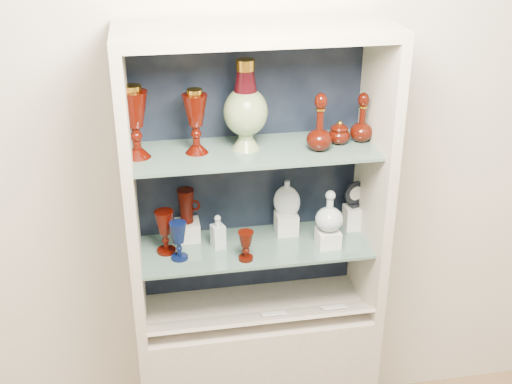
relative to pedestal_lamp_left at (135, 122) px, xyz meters
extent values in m
cube|color=white|center=(0.44, 0.20, -0.21)|extent=(3.50, 0.02, 2.80)
cube|color=#BDB39F|center=(0.44, -0.02, -1.23)|extent=(1.00, 0.40, 0.75)
cube|color=black|center=(0.44, 0.17, -0.28)|extent=(0.98, 0.02, 1.15)
cube|color=#BDB39F|center=(-0.04, -0.02, -0.28)|extent=(0.04, 0.40, 1.15)
cube|color=#BDB39F|center=(0.92, -0.02, -0.28)|extent=(0.04, 0.40, 1.15)
cube|color=#BDB39F|center=(0.44, -0.02, 0.31)|extent=(1.00, 0.40, 0.04)
cube|color=slate|center=(0.44, 0.00, -0.56)|extent=(0.92, 0.34, 0.01)
cube|color=slate|center=(0.44, 0.00, -0.14)|extent=(0.92, 0.34, 0.01)
cube|color=#BDB39F|center=(0.44, -0.13, -0.83)|extent=(0.92, 0.17, 0.09)
cube|color=white|center=(0.75, -0.13, -0.81)|extent=(0.10, 0.06, 0.03)
cube|color=white|center=(0.49, -0.13, -0.81)|extent=(0.10, 0.06, 0.03)
cube|color=silver|center=(0.17, 0.10, -0.52)|extent=(0.10, 0.10, 0.08)
cube|color=silver|center=(0.59, 0.08, -0.51)|extent=(0.09, 0.09, 0.09)
cube|color=silver|center=(0.73, -0.06, -0.52)|extent=(0.09, 0.09, 0.07)
cube|color=silver|center=(0.88, 0.07, -0.51)|extent=(0.08, 0.08, 0.10)
camera|label=1|loc=(0.04, -2.24, 0.77)|focal=45.00mm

